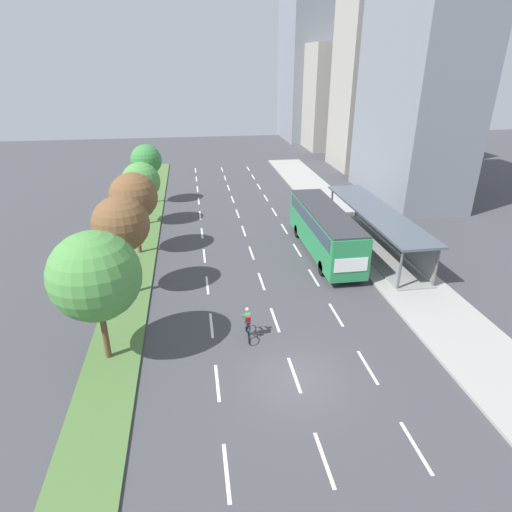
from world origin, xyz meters
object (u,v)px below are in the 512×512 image
bus_shelter (379,225)px  median_tree_fifth (146,160)px  median_tree_nearest (95,276)px  median_tree_third (133,197)px  cyclist (248,324)px  bus (324,227)px  median_tree_second (121,224)px  median_tree_fourth (141,182)px

bus_shelter → median_tree_fifth: median_tree_fifth is taller
median_tree_nearest → median_tree_third: (0.32, 12.48, -0.07)m
cyclist → median_tree_fifth: median_tree_fifth is taller
median_tree_fifth → bus: bearing=-46.8°
cyclist → median_tree_third: (-6.48, 11.76, 3.56)m
median_tree_second → median_tree_fifth: bearing=90.3°
median_tree_second → median_tree_fifth: size_ratio=1.06×
bus_shelter → median_tree_second: bearing=-165.6°
median_tree_fifth → median_tree_second: bearing=-89.7°
median_tree_third → median_tree_fifth: 12.48m
median_tree_second → median_tree_third: median_tree_second is taller
median_tree_nearest → median_tree_second: 6.25m
median_tree_nearest → median_tree_fourth: bearing=89.3°
bus → median_tree_second: bearing=-162.3°
median_tree_nearest → median_tree_third: size_ratio=1.07×
median_tree_nearest → median_tree_fourth: size_ratio=1.18×
bus_shelter → median_tree_fourth: bearing=156.0°
bus → median_tree_third: bearing=171.7°
cyclist → median_tree_second: median_tree_second is taller
median_tree_third → median_tree_fourth: size_ratio=1.11×
bus → cyclist: size_ratio=6.20×
bus → median_tree_fourth: 15.92m
median_tree_second → median_tree_nearest: bearing=-92.8°
median_tree_fourth → bus: bearing=-31.2°
median_tree_fifth → bus_shelter: bearing=-38.5°
median_tree_third → median_tree_nearest: bearing=-91.5°
bus_shelter → bus: size_ratio=1.26×
bus → median_tree_fifth: (-13.54, 14.43, 2.29)m
median_tree_nearest → median_tree_fourth: 18.73m
median_tree_second → cyclist: bearing=-40.3°
median_tree_fifth → median_tree_third: bearing=-89.5°
cyclist → median_tree_second: size_ratio=0.30×
median_tree_third → bus_shelter: bearing=-5.4°
median_tree_second → median_tree_fourth: bearing=90.4°
bus_shelter → median_tree_nearest: bearing=-149.1°
cyclist → median_tree_fifth: 25.37m
median_tree_nearest → median_tree_third: bearing=88.5°
bus → median_tree_fifth: bearing=133.2°
bus_shelter → median_tree_third: bearing=174.6°
bus_shelter → median_tree_second: (-17.74, -4.55, 2.70)m
median_tree_nearest → median_tree_second: median_tree_nearest is taller
median_tree_nearest → bus: bearing=37.4°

